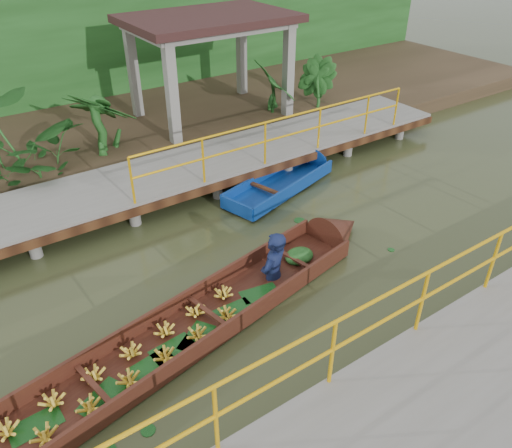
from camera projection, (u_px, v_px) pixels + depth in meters
ground at (247, 273)px, 9.02m from camera, size 80.00×80.00×0.00m
land_strip at (100, 131)px, 14.11m from camera, size 30.00×8.00×0.45m
far_dock at (163, 178)px, 11.15m from camera, size 16.00×2.06×1.66m
near_dock at (491, 395)px, 6.43m from camera, size 18.00×2.40×1.73m
pavilion at (209, 29)px, 13.30m from camera, size 4.40×3.00×3.00m
foliage_backdrop at (61, 49)px, 14.88m from camera, size 30.00×0.80×4.00m
vendor_boat at (174, 333)px, 7.43m from camera, size 9.92×2.81×2.20m
moored_blue_boat at (300, 172)px, 12.10m from camera, size 3.62×1.83×0.84m
tropical_plants at (98, 129)px, 11.74m from camera, size 14.15×1.15×1.44m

